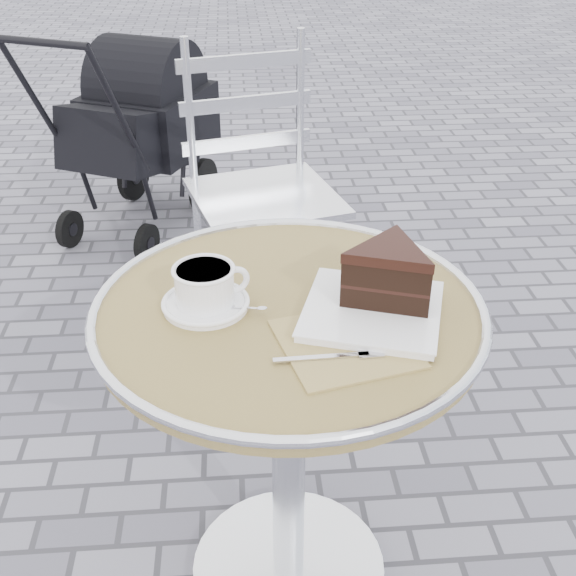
{
  "coord_description": "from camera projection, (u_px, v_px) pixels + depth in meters",
  "views": [
    {
      "loc": [
        -0.09,
        -1.1,
        1.43
      ],
      "look_at": [
        -0.0,
        -0.02,
        0.78
      ],
      "focal_mm": 45.0,
      "sensor_mm": 36.0,
      "label": 1
    }
  ],
  "objects": [
    {
      "name": "bistro_chair",
      "position": [
        255.0,
        157.0,
        2.31
      ],
      "size": [
        0.53,
        0.53,
        0.97
      ],
      "rotation": [
        0.0,
        0.0,
        0.26
      ],
      "color": "silver",
      "rests_on": "ground"
    },
    {
      "name": "cappuccino_set",
      "position": [
        206.0,
        290.0,
        1.29
      ],
      "size": [
        0.18,
        0.15,
        0.08
      ],
      "rotation": [
        0.0,
        0.0,
        0.29
      ],
      "color": "white",
      "rests_on": "cafe_table"
    },
    {
      "name": "cafe_table",
      "position": [
        289.0,
        379.0,
        1.39
      ],
      "size": [
        0.72,
        0.72,
        0.74
      ],
      "color": "silver",
      "rests_on": "ground"
    },
    {
      "name": "baby_stroller",
      "position": [
        139.0,
        135.0,
        3.07
      ],
      "size": [
        0.72,
        0.96,
        0.91
      ],
      "rotation": [
        0.0,
        0.0,
        -0.43
      ],
      "color": "black",
      "rests_on": "ground"
    },
    {
      "name": "ground",
      "position": [
        289.0,
        571.0,
        1.68
      ],
      "size": [
        80.0,
        80.0,
        0.0
      ],
      "primitive_type": "plane",
      "color": "slate",
      "rests_on": "ground"
    },
    {
      "name": "cake_plate_set",
      "position": [
        384.0,
        283.0,
        1.26
      ],
      "size": [
        0.36,
        0.36,
        0.13
      ],
      "rotation": [
        0.0,
        0.0,
        -0.31
      ],
      "color": "#9A7F54",
      "rests_on": "cafe_table"
    }
  ]
}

